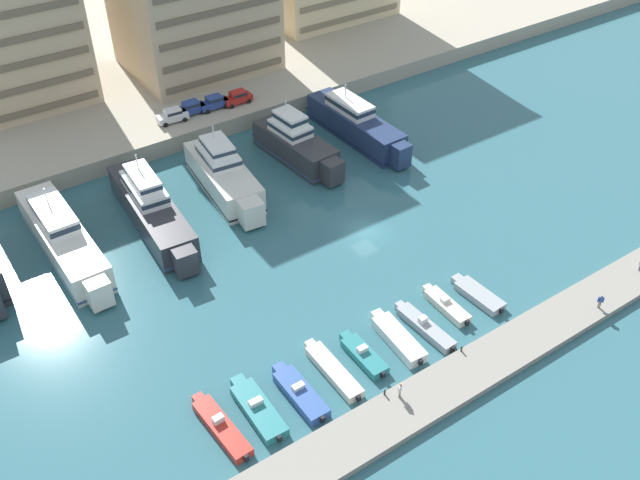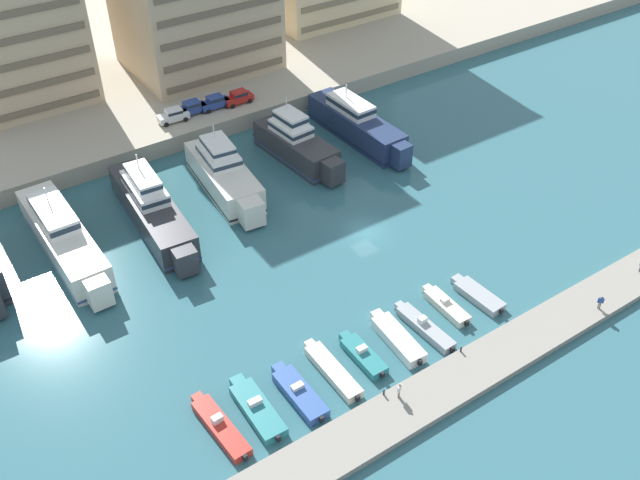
% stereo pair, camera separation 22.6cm
% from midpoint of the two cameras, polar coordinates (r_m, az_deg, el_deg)
% --- Properties ---
extents(ground_plane, '(400.00, 400.00, 0.00)m').
position_cam_midpoint_polar(ground_plane, '(80.29, 3.73, 0.70)').
color(ground_plane, '#336670').
extents(quay_promenade, '(180.00, 70.00, 2.35)m').
position_cam_midpoint_polar(quay_promenade, '(127.77, -13.83, 15.54)').
color(quay_promenade, '#ADA38E').
rests_on(quay_promenade, ground).
extents(pier_dock, '(120.00, 4.73, 0.67)m').
position_cam_midpoint_polar(pier_dock, '(68.76, 14.88, -8.51)').
color(pier_dock, gray).
rests_on(pier_dock, ground).
extents(yacht_ivory_left, '(4.44, 21.35, 6.95)m').
position_cam_midpoint_polar(yacht_ivory_left, '(80.68, -19.77, 0.21)').
color(yacht_ivory_left, silver).
rests_on(yacht_ivory_left, ground).
extents(yacht_charcoal_mid_left, '(5.39, 21.08, 7.83)m').
position_cam_midpoint_polar(yacht_charcoal_mid_left, '(82.12, -13.24, 2.52)').
color(yacht_charcoal_mid_left, '#333338').
rests_on(yacht_charcoal_mid_left, ground).
extents(yacht_ivory_center_left, '(6.14, 17.50, 7.93)m').
position_cam_midpoint_polar(yacht_ivory_center_left, '(86.13, -7.59, 5.22)').
color(yacht_ivory_center_left, silver).
rests_on(yacht_ivory_center_left, ground).
extents(yacht_charcoal_center, '(5.42, 15.91, 7.98)m').
position_cam_midpoint_polar(yacht_charcoal_center, '(91.32, -1.80, 7.68)').
color(yacht_charcoal_center, '#333338').
rests_on(yacht_charcoal_center, ground).
extents(yacht_navy_center_right, '(4.54, 19.40, 6.91)m').
position_cam_midpoint_polar(yacht_navy_center_right, '(96.03, 3.03, 9.22)').
color(yacht_navy_center_right, navy).
rests_on(yacht_navy_center_right, ground).
extents(motorboat_red_far_left, '(2.13, 8.09, 1.37)m').
position_cam_midpoint_polar(motorboat_red_far_left, '(61.55, -7.89, -14.56)').
color(motorboat_red_far_left, red).
rests_on(motorboat_red_far_left, ground).
extents(motorboat_teal_left, '(2.35, 7.79, 1.32)m').
position_cam_midpoint_polar(motorboat_teal_left, '(62.30, -4.98, -13.29)').
color(motorboat_teal_left, teal).
rests_on(motorboat_teal_left, ground).
extents(motorboat_blue_mid_left, '(2.07, 7.35, 1.30)m').
position_cam_midpoint_polar(motorboat_blue_mid_left, '(63.09, -1.58, -12.14)').
color(motorboat_blue_mid_left, '#33569E').
rests_on(motorboat_blue_mid_left, ground).
extents(motorboat_cream_center_left, '(1.70, 8.06, 0.88)m').
position_cam_midpoint_polar(motorboat_cream_center_left, '(64.76, 1.10, -10.41)').
color(motorboat_cream_center_left, beige).
rests_on(motorboat_cream_center_left, ground).
extents(motorboat_teal_center, '(1.83, 6.25, 1.28)m').
position_cam_midpoint_polar(motorboat_teal_center, '(66.10, 3.54, -9.17)').
color(motorboat_teal_center, teal).
rests_on(motorboat_teal_center, ground).
extents(motorboat_white_center_right, '(2.41, 7.56, 1.09)m').
position_cam_midpoint_polar(motorboat_white_center_right, '(67.61, 6.29, -7.84)').
color(motorboat_white_center_right, white).
rests_on(motorboat_white_center_right, ground).
extents(motorboat_grey_mid_right, '(1.83, 7.80, 1.38)m').
position_cam_midpoint_polar(motorboat_grey_mid_right, '(69.14, 8.45, -6.90)').
color(motorboat_grey_mid_right, '#9EA3A8').
rests_on(motorboat_grey_mid_right, ground).
extents(motorboat_cream_right, '(1.68, 6.37, 1.22)m').
position_cam_midpoint_polar(motorboat_cream_right, '(71.57, 10.13, -5.19)').
color(motorboat_cream_right, beige).
rests_on(motorboat_cream_right, ground).
extents(motorboat_grey_far_right, '(2.29, 6.51, 0.85)m').
position_cam_midpoint_polar(motorboat_grey_far_right, '(73.36, 12.61, -4.32)').
color(motorboat_grey_far_right, '#9EA3A8').
rests_on(motorboat_grey_far_right, ground).
extents(car_white_far_left, '(4.19, 2.10, 1.80)m').
position_cam_midpoint_polar(car_white_far_left, '(97.56, -11.58, 9.79)').
color(car_white_far_left, white).
rests_on(car_white_far_left, quay_promenade).
extents(car_blue_left, '(4.10, 1.93, 1.80)m').
position_cam_midpoint_polar(car_blue_left, '(98.94, -10.19, 10.41)').
color(car_blue_left, '#28428E').
rests_on(car_blue_left, quay_promenade).
extents(car_blue_mid_left, '(4.12, 1.97, 1.80)m').
position_cam_midpoint_polar(car_blue_mid_left, '(99.81, -8.36, 10.88)').
color(car_blue_mid_left, '#28428E').
rests_on(car_blue_mid_left, quay_promenade).
extents(car_red_center_left, '(4.11, 1.94, 1.80)m').
position_cam_midpoint_polar(car_red_center_left, '(100.72, -6.48, 11.32)').
color(car_red_center_left, red).
rests_on(car_red_center_left, quay_promenade).
extents(apartment_block_far_left, '(17.61, 14.90, 21.75)m').
position_cam_midpoint_polar(apartment_block_far_left, '(106.02, -23.56, 15.18)').
color(apartment_block_far_left, '#C6AD89').
rests_on(apartment_block_far_left, quay_promenade).
extents(pedestrian_near_edge, '(0.47, 0.45, 1.57)m').
position_cam_midpoint_polar(pedestrian_near_edge, '(74.43, 21.62, -4.58)').
color(pedestrian_near_edge, '#7A6B56').
rests_on(pedestrian_near_edge, pier_dock).
extents(pedestrian_far_side, '(0.57, 0.44, 1.68)m').
position_cam_midpoint_polar(pedestrian_far_side, '(62.17, 6.47, -11.78)').
color(pedestrian_far_side, '#7A6B56').
rests_on(pedestrian_far_side, pier_dock).
extents(bollard_west, '(0.20, 0.20, 0.61)m').
position_cam_midpoint_polar(bollard_west, '(62.72, 5.24, -12.03)').
color(bollard_west, '#2D2D33').
rests_on(bollard_west, pier_dock).
extents(bollard_west_mid, '(0.20, 0.20, 0.61)m').
position_cam_midpoint_polar(bollard_west_mid, '(66.99, 11.31, -8.54)').
color(bollard_west_mid, '#2D2D33').
rests_on(bollard_west_mid, pier_dock).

